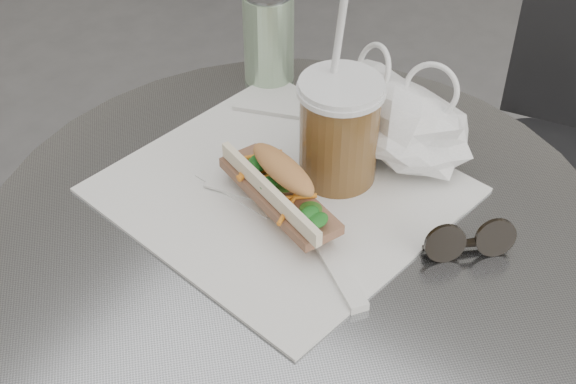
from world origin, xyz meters
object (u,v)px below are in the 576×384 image
Objects in this scene: chair_far at (551,225)px; iced_coffee at (339,130)px; cafe_table at (295,368)px; banh_mi at (281,190)px; sunglasses at (469,242)px; drink_can at (269,37)px.

chair_far is 0.74m from iced_coffee.
chair_far is (0.17, 0.64, -0.13)m from cafe_table.
banh_mi is 0.23m from sunglasses.
cafe_table is 1.02× the size of chair_far.
drink_can reaches higher than sunglasses.
iced_coffee is (-0.01, 0.11, 0.35)m from cafe_table.
banh_mi is 0.79× the size of iced_coffee.
chair_far is at bearing 48.48° from sunglasses.
sunglasses is at bearing 81.65° from chair_far.
chair_far is 5.33× the size of drink_can.
iced_coffee reaches higher than drink_can.
chair_far is 0.80m from banh_mi.
drink_can is (-0.38, -0.39, 0.48)m from chair_far.
banh_mi is at bearing 62.54° from chair_far.
drink_can is at bearing 145.56° from iced_coffee.
iced_coffee reaches higher than chair_far.
chair_far is 0.71m from sunglasses.
sunglasses is at bearing -23.35° from drink_can.
iced_coffee is at bearing 127.15° from sunglasses.
banh_mi is at bearing -100.60° from iced_coffee.
banh_mi is 2.64× the size of sunglasses.
drink_can reaches higher than chair_far.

